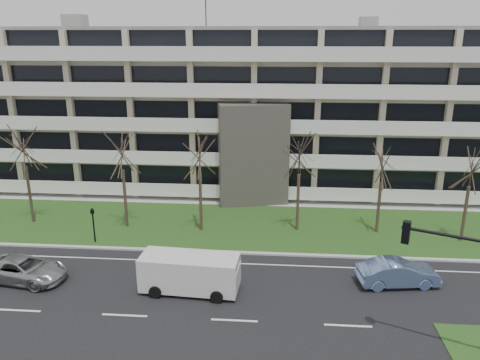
# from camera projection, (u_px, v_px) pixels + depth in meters

# --- Properties ---
(ground) EXTENTS (160.00, 160.00, 0.00)m
(ground) POSITION_uv_depth(u_px,v_px,m) (234.00, 320.00, 24.97)
(ground) COLOR black
(ground) RESTS_ON ground
(grass_verge) EXTENTS (90.00, 10.00, 0.06)m
(grass_verge) POSITION_uv_depth(u_px,v_px,m) (249.00, 225.00, 37.34)
(grass_verge) COLOR #254517
(grass_verge) RESTS_ON ground
(curb) EXTENTS (90.00, 0.35, 0.12)m
(curb) POSITION_uv_depth(u_px,v_px,m) (245.00, 253.00, 32.57)
(curb) COLOR #B2B2AD
(curb) RESTS_ON ground
(sidewalk) EXTENTS (90.00, 2.00, 0.08)m
(sidewalk) POSITION_uv_depth(u_px,v_px,m) (253.00, 202.00, 42.57)
(sidewalk) COLOR #B2B2AD
(sidewalk) RESTS_ON ground
(lane_edge_line) EXTENTS (90.00, 0.12, 0.01)m
(lane_edge_line) POSITION_uv_depth(u_px,v_px,m) (243.00, 264.00, 31.16)
(lane_edge_line) COLOR white
(lane_edge_line) RESTS_ON ground
(apartment_building) EXTENTS (60.50, 15.10, 18.75)m
(apartment_building) POSITION_uv_depth(u_px,v_px,m) (257.00, 108.00, 46.82)
(apartment_building) COLOR #C0B495
(apartment_building) RESTS_ON ground
(silver_pickup) EXTENTS (5.66, 3.24, 1.49)m
(silver_pickup) POSITION_uv_depth(u_px,v_px,m) (23.00, 269.00, 28.87)
(silver_pickup) COLOR #A7A9AE
(silver_pickup) RESTS_ON ground
(blue_sedan) EXTENTS (5.07, 2.39, 1.60)m
(blue_sedan) POSITION_uv_depth(u_px,v_px,m) (398.00, 273.00, 28.31)
(blue_sedan) COLOR #728DC7
(blue_sedan) RESTS_ON ground
(white_van) EXTENTS (5.91, 2.69, 2.24)m
(white_van) POSITION_uv_depth(u_px,v_px,m) (191.00, 270.00, 27.50)
(white_van) COLOR silver
(white_van) RESTS_ON ground
(pedestrian_signal) EXTENTS (0.29, 0.25, 2.70)m
(pedestrian_signal) POSITION_uv_depth(u_px,v_px,m) (93.00, 221.00, 33.84)
(pedestrian_signal) COLOR black
(pedestrian_signal) RESTS_ON ground
(tree_1) EXTENTS (4.23, 4.23, 8.46)m
(tree_1) POSITION_uv_depth(u_px,v_px,m) (23.00, 143.00, 36.18)
(tree_1) COLOR #382B21
(tree_1) RESTS_ON ground
(tree_2) EXTENTS (4.20, 4.20, 8.39)m
(tree_2) POSITION_uv_depth(u_px,v_px,m) (121.00, 147.00, 35.27)
(tree_2) COLOR #382B21
(tree_2) RESTS_ON ground
(tree_3) EXTENTS (4.17, 4.17, 8.34)m
(tree_3) POSITION_uv_depth(u_px,v_px,m) (199.00, 149.00, 34.58)
(tree_3) COLOR #382B21
(tree_3) RESTS_ON ground
(tree_4) EXTENTS (4.07, 4.07, 8.13)m
(tree_4) POSITION_uv_depth(u_px,v_px,m) (300.00, 151.00, 34.68)
(tree_4) COLOR #382B21
(tree_4) RESTS_ON ground
(tree_5) EXTENTS (3.59, 3.59, 7.17)m
(tree_5) POSITION_uv_depth(u_px,v_px,m) (383.00, 163.00, 34.48)
(tree_5) COLOR #382B21
(tree_5) RESTS_ON ground
(tree_6) EXTENTS (3.79, 3.79, 7.59)m
(tree_6) POSITION_uv_depth(u_px,v_px,m) (472.00, 164.00, 32.88)
(tree_6) COLOR #382B21
(tree_6) RESTS_ON ground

